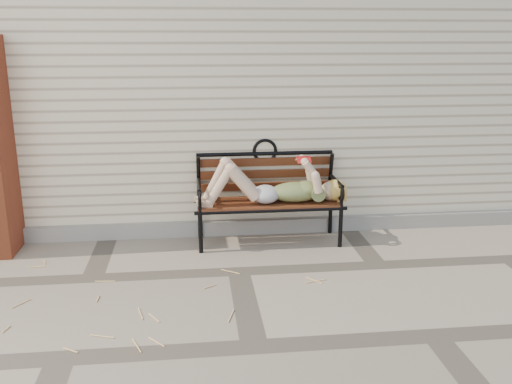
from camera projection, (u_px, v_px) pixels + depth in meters
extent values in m
plane|color=gray|center=(239.00, 271.00, 4.98)|extent=(80.00, 80.00, 0.00)
cube|color=beige|center=(218.00, 74.00, 7.45)|extent=(8.00, 4.00, 3.00)
cube|color=gray|center=(231.00, 227.00, 5.89)|extent=(8.00, 0.10, 0.15)
cylinder|color=black|center=(201.00, 232.00, 5.35)|extent=(0.04, 0.04, 0.41)
cylinder|color=black|center=(200.00, 219.00, 5.75)|extent=(0.04, 0.04, 0.41)
cylinder|color=black|center=(341.00, 227.00, 5.50)|extent=(0.04, 0.04, 0.41)
cylinder|color=black|center=(330.00, 214.00, 5.89)|extent=(0.04, 0.04, 0.41)
cube|color=#592516|center=(269.00, 203.00, 5.57)|extent=(1.38, 0.45, 0.03)
cylinder|color=black|center=(272.00, 211.00, 5.38)|extent=(1.46, 0.04, 0.04)
cylinder|color=black|center=(266.00, 199.00, 5.77)|extent=(1.46, 0.04, 0.04)
torus|color=black|center=(265.00, 151.00, 5.74)|extent=(0.25, 0.03, 0.25)
ellipsoid|color=#0A2F48|center=(295.00, 192.00, 5.54)|extent=(0.49, 0.28, 0.19)
ellipsoid|color=#0A2F48|center=(306.00, 188.00, 5.54)|extent=(0.24, 0.27, 0.15)
ellipsoid|color=#ACADB1|center=(265.00, 194.00, 5.51)|extent=(0.27, 0.31, 0.17)
sphere|color=#DCAE94|center=(331.00, 191.00, 5.58)|extent=(0.20, 0.20, 0.20)
ellipsoid|color=#DDC553|center=(335.00, 190.00, 5.58)|extent=(0.23, 0.23, 0.21)
cube|color=#AB1413|center=(303.00, 157.00, 5.46)|extent=(0.13, 0.02, 0.02)
cube|color=white|center=(304.00, 160.00, 5.43)|extent=(0.13, 0.08, 0.05)
cube|color=white|center=(302.00, 159.00, 5.50)|extent=(0.13, 0.08, 0.05)
cube|color=#AB1413|center=(304.00, 160.00, 5.42)|extent=(0.14, 0.09, 0.05)
cube|color=#AB1413|center=(302.00, 158.00, 5.50)|extent=(0.14, 0.09, 0.05)
cylinder|color=#E3B66F|center=(177.00, 348.00, 3.76)|extent=(0.04, 0.19, 0.01)
cylinder|color=#E3B66F|center=(191.00, 265.00, 5.09)|extent=(0.01, 0.10, 0.01)
cylinder|color=#E3B66F|center=(284.00, 272.00, 4.96)|extent=(0.18, 0.05, 0.01)
cylinder|color=#E3B66F|center=(268.00, 265.00, 5.11)|extent=(0.02, 0.12, 0.01)
cylinder|color=#E3B66F|center=(27.00, 283.00, 4.74)|extent=(0.13, 0.05, 0.01)
cylinder|color=#E3B66F|center=(178.00, 331.00, 3.97)|extent=(0.14, 0.01, 0.01)
cylinder|color=#E3B66F|center=(210.00, 256.00, 5.32)|extent=(0.17, 0.13, 0.01)
cylinder|color=#E3B66F|center=(220.00, 266.00, 5.08)|extent=(0.03, 0.09, 0.01)
cylinder|color=#E3B66F|center=(138.00, 312.00, 4.24)|extent=(0.10, 0.01, 0.01)
cylinder|color=#E3B66F|center=(275.00, 260.00, 5.22)|extent=(0.14, 0.13, 0.01)
cylinder|color=#E3B66F|center=(270.00, 338.00, 3.88)|extent=(0.17, 0.02, 0.01)
cylinder|color=#E3B66F|center=(240.00, 315.00, 4.20)|extent=(0.15, 0.08, 0.01)
cylinder|color=#E3B66F|center=(256.00, 263.00, 5.14)|extent=(0.06, 0.12, 0.01)
cylinder|color=#E3B66F|center=(33.00, 301.00, 4.41)|extent=(0.10, 0.14, 0.01)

